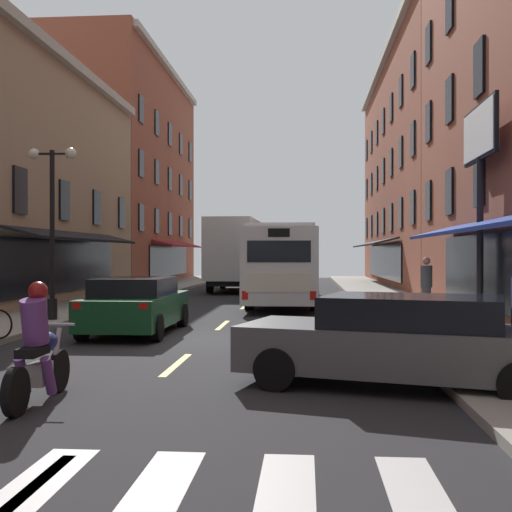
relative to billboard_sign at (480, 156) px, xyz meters
name	(u,v)px	position (x,y,z in m)	size (l,w,h in m)	color
ground_plane	(206,341)	(-7.05, -2.56, -4.71)	(34.80, 80.00, 0.10)	#28282B
lane_centre_dashes	(205,340)	(-7.05, -2.81, -4.66)	(0.14, 73.90, 0.01)	#DBCC4C
crosswalk_near	(16,502)	(-7.05, -12.56, -4.66)	(7.10, 2.80, 0.01)	silver
sidewalk_right	(459,339)	(-1.15, -2.56, -4.59)	(3.00, 80.00, 0.14)	#A39E93
billboard_sign	(480,156)	(0.00, 0.00, 0.00)	(0.40, 3.06, 5.93)	black
transit_bus	(285,264)	(-5.54, 8.98, -3.04)	(2.66, 12.14, 3.08)	silver
box_truck	(235,255)	(-8.51, 16.86, -2.66)	(2.59, 7.69, 3.88)	black
sedan_near	(136,305)	(-9.01, -1.60, -3.93)	(2.00, 4.50, 1.43)	#144723
sedan_mid	(252,273)	(-8.42, 26.49, -3.98)	(1.89, 4.33, 1.33)	silver
sedan_far	(403,340)	(-3.22, -7.76, -3.95)	(5.12, 3.12, 1.39)	#515154
motorcycle_rider	(38,352)	(-8.30, -9.23, -3.96)	(0.62, 2.07, 1.66)	black
pedestrian_mid	(426,285)	(-0.99, 2.30, -3.59)	(0.36, 0.36, 1.80)	#4C4C51
street_lamp_twin	(52,224)	(-11.99, 0.29, -1.77)	(1.42, 0.32, 4.95)	black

